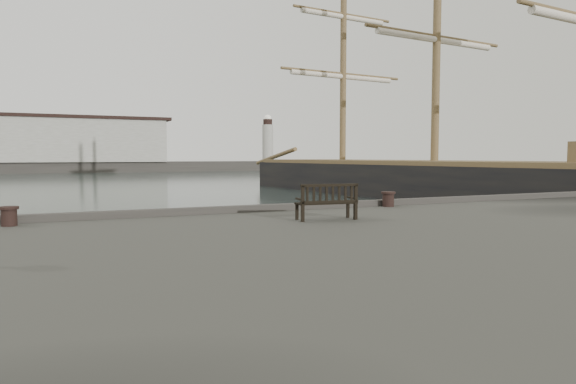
% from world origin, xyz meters
% --- Properties ---
extents(ground, '(400.00, 400.00, 0.00)m').
position_xyz_m(ground, '(0.00, 0.00, 0.00)').
color(ground, black).
rests_on(ground, ground).
extents(breakwater, '(140.00, 9.50, 12.20)m').
position_xyz_m(breakwater, '(-4.56, 92.00, 4.30)').
color(breakwater, '#383530').
rests_on(breakwater, ground).
extents(bench, '(1.51, 0.64, 0.84)m').
position_xyz_m(bench, '(1.18, -2.59, 1.83)').
color(bench, black).
rests_on(bench, quay).
extents(bollard_left, '(0.44, 0.44, 0.43)m').
position_xyz_m(bollard_left, '(-5.68, -0.68, 1.77)').
color(bollard_left, black).
rests_on(bollard_left, quay).
extents(bollard_right, '(0.50, 0.50, 0.45)m').
position_xyz_m(bollard_right, '(4.45, -0.50, 1.79)').
color(bollard_right, black).
rests_on(bollard_right, quay).
extents(tall_ship_main, '(12.18, 41.58, 30.73)m').
position_xyz_m(tall_ship_main, '(20.75, 16.71, 0.78)').
color(tall_ship_main, black).
rests_on(tall_ship_main, ground).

